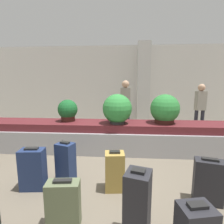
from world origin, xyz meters
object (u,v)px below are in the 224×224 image
(suitcase_0, at_px, (137,206))
(suitcase_3, at_px, (64,204))
(suitcase_7, at_px, (33,169))
(traveler_0, at_px, (200,105))
(traveler_1, at_px, (125,101))
(potted_plant_0, at_px, (117,109))
(suitcase_1, at_px, (115,171))
(suitcase_4, at_px, (208,181))
(suitcase_2, at_px, (66,163))
(potted_plant_2, at_px, (68,111))
(potted_plant_1, at_px, (165,110))
(pillar, at_px, (143,84))

(suitcase_0, height_order, suitcase_3, suitcase_0)
(suitcase_7, bearing_deg, suitcase_3, -49.12)
(traveler_0, distance_m, traveler_1, 2.40)
(potted_plant_0, bearing_deg, suitcase_3, -102.34)
(traveler_0, bearing_deg, suitcase_7, -152.34)
(suitcase_1, xyz_separation_m, suitcase_4, (1.28, -0.20, 0.01))
(suitcase_4, height_order, traveler_1, traveler_1)
(suitcase_0, distance_m, suitcase_1, 0.90)
(suitcase_2, bearing_deg, potted_plant_2, 125.49)
(suitcase_1, bearing_deg, potted_plant_1, 50.43)
(suitcase_1, distance_m, traveler_0, 4.22)
(suitcase_0, xyz_separation_m, potted_plant_2, (-1.55, 2.55, 0.58))
(pillar, bearing_deg, potted_plant_0, -106.18)
(potted_plant_0, relative_size, potted_plant_2, 1.29)
(suitcase_1, xyz_separation_m, traveler_0, (2.56, 3.29, 0.66))
(potted_plant_0, bearing_deg, potted_plant_2, 171.73)
(pillar, height_order, suitcase_1, pillar)
(suitcase_0, relative_size, suitcase_2, 1.09)
(suitcase_7, bearing_deg, suitcase_4, -8.57)
(suitcase_2, distance_m, potted_plant_2, 1.77)
(potted_plant_1, bearing_deg, suitcase_3, -123.76)
(pillar, xyz_separation_m, suitcase_2, (-1.66, -4.50, -1.26))
(pillar, relative_size, suitcase_0, 4.15)
(suitcase_4, bearing_deg, traveler_0, 84.80)
(suitcase_0, xyz_separation_m, traveler_1, (-0.13, 4.15, 0.66))
(suitcase_0, xyz_separation_m, suitcase_2, (-1.08, 0.96, -0.03))
(suitcase_7, relative_size, potted_plant_0, 0.96)
(potted_plant_1, height_order, traveler_0, traveler_0)
(potted_plant_0, height_order, potted_plant_2, potted_plant_0)
(suitcase_1, distance_m, potted_plant_0, 1.69)
(suitcase_0, distance_m, traveler_1, 4.21)
(suitcase_3, bearing_deg, suitcase_7, 130.15)
(suitcase_1, relative_size, suitcase_7, 0.93)
(potted_plant_2, bearing_deg, suitcase_7, -89.54)
(suitcase_1, height_order, traveler_1, traveler_1)
(potted_plant_1, bearing_deg, suitcase_7, -143.52)
(potted_plant_0, bearing_deg, suitcase_0, -82.44)
(suitcase_0, relative_size, traveler_1, 0.45)
(suitcase_2, height_order, potted_plant_1, potted_plant_1)
(suitcase_0, height_order, traveler_0, traveler_0)
(pillar, relative_size, suitcase_7, 4.84)
(traveler_1, bearing_deg, potted_plant_1, -59.55)
(suitcase_0, height_order, potted_plant_2, potted_plant_2)
(suitcase_3, xyz_separation_m, suitcase_7, (-0.72, 0.68, 0.05))
(suitcase_2, relative_size, traveler_1, 0.41)
(suitcase_3, relative_size, suitcase_4, 0.90)
(suitcase_0, bearing_deg, traveler_0, 78.16)
(suitcase_4, relative_size, potted_plant_2, 1.18)
(traveler_0, bearing_deg, suitcase_2, -150.26)
(suitcase_2, xyz_separation_m, suitcase_3, (0.27, -0.86, -0.07))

